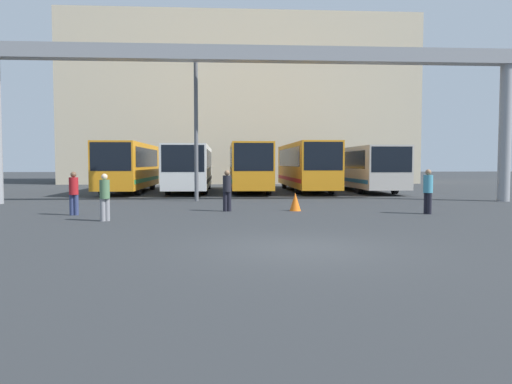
# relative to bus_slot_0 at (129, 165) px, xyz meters

# --- Properties ---
(ground_plane) EXTENTS (200.00, 200.00, 0.00)m
(ground_plane) POSITION_rel_bus_slot_0_xyz_m (7.90, -22.28, -1.83)
(ground_plane) COLOR #2D3033
(building_backdrop) EXTENTS (33.28, 12.00, 15.72)m
(building_backdrop) POSITION_rel_bus_slot_0_xyz_m (7.90, 18.05, 6.03)
(building_backdrop) COLOR beige
(building_backdrop) RESTS_ON ground
(overhead_gantry) EXTENTS (25.42, 0.80, 7.51)m
(overhead_gantry) POSITION_rel_bus_slot_0_xyz_m (7.90, -9.06, 4.37)
(overhead_gantry) COLOR gray
(overhead_gantry) RESTS_ON ground
(bus_slot_0) EXTENTS (2.47, 10.82, 3.18)m
(bus_slot_0) POSITION_rel_bus_slot_0_xyz_m (0.00, 0.00, 0.00)
(bus_slot_0) COLOR orange
(bus_slot_0) RESTS_ON ground
(bus_slot_1) EXTENTS (2.62, 12.04, 3.04)m
(bus_slot_1) POSITION_rel_bus_slot_0_xyz_m (3.95, 0.61, -0.07)
(bus_slot_1) COLOR silver
(bus_slot_1) RESTS_ON ground
(bus_slot_2) EXTENTS (2.45, 10.50, 3.16)m
(bus_slot_2) POSITION_rel_bus_slot_0_xyz_m (7.90, -0.16, -0.01)
(bus_slot_2) COLOR orange
(bus_slot_2) RESTS_ON ground
(bus_slot_3) EXTENTS (2.46, 12.37, 3.23)m
(bus_slot_3) POSITION_rel_bus_slot_0_xyz_m (11.85, 0.78, 0.03)
(bus_slot_3) COLOR orange
(bus_slot_3) RESTS_ON ground
(bus_slot_4) EXTENTS (2.62, 12.18, 2.97)m
(bus_slot_4) POSITION_rel_bus_slot_0_xyz_m (15.79, 0.68, -0.11)
(bus_slot_4) COLOR beige
(bus_slot_4) RESTS_ON ground
(pedestrian_near_center) EXTENTS (0.33, 0.33, 1.57)m
(pedestrian_near_center) POSITION_rel_bus_slot_0_xyz_m (2.27, -16.56, -0.99)
(pedestrian_near_center) COLOR gray
(pedestrian_near_center) RESTS_ON ground
(pedestrian_near_right) EXTENTS (0.34, 0.34, 1.65)m
(pedestrian_near_right) POSITION_rel_bus_slot_0_xyz_m (6.34, -13.45, -0.96)
(pedestrian_near_right) COLOR black
(pedestrian_near_right) RESTS_ON ground
(pedestrian_mid_right) EXTENTS (0.33, 0.33, 1.61)m
(pedestrian_mid_right) POSITION_rel_bus_slot_0_xyz_m (0.69, -14.60, -0.98)
(pedestrian_mid_right) COLOR navy
(pedestrian_mid_right) RESTS_ON ground
(pedestrian_mid_left) EXTENTS (0.35, 0.35, 1.69)m
(pedestrian_mid_left) POSITION_rel_bus_slot_0_xyz_m (13.92, -14.98, -0.93)
(pedestrian_mid_left) COLOR black
(pedestrian_mid_left) RESTS_ON ground
(traffic_cone) EXTENTS (0.46, 0.46, 0.73)m
(traffic_cone) POSITION_rel_bus_slot_0_xyz_m (9.09, -13.42, -1.46)
(traffic_cone) COLOR orange
(traffic_cone) RESTS_ON ground
(lamp_post) EXTENTS (0.36, 0.36, 7.85)m
(lamp_post) POSITION_rel_bus_slot_0_xyz_m (4.84, -8.03, 2.46)
(lamp_post) COLOR #595B60
(lamp_post) RESTS_ON ground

